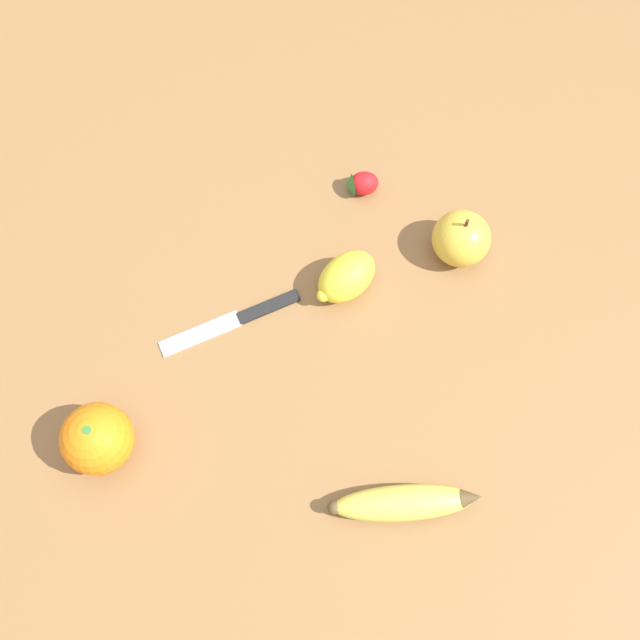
{
  "coord_description": "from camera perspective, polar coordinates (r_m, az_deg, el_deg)",
  "views": [
    {
      "loc": [
        -0.11,
        0.28,
        0.89
      ],
      "look_at": [
        -0.02,
        -0.05,
        0.03
      ],
      "focal_mm": 42.0,
      "sensor_mm": 36.0,
      "label": 1
    }
  ],
  "objects": [
    {
      "name": "lemon",
      "position": [
        0.95,
        2.01,
        3.29
      ],
      "size": [
        0.09,
        0.1,
        0.06
      ],
      "rotation": [
        0.0,
        0.0,
        0.98
      ],
      "color": "yellow",
      "rests_on": "ground_plane"
    },
    {
      "name": "strawberry",
      "position": [
        1.03,
        3.18,
        10.33
      ],
      "size": [
        0.05,
        0.05,
        0.03
      ],
      "rotation": [
        0.0,
        0.0,
        0.42
      ],
      "color": "red",
      "rests_on": "ground_plane"
    },
    {
      "name": "banana",
      "position": [
        0.88,
        6.48,
        -13.67
      ],
      "size": [
        0.17,
        0.09,
        0.04
      ],
      "rotation": [
        0.0,
        0.0,
        3.47
      ],
      "color": "#DBCC4C",
      "rests_on": "ground_plane"
    },
    {
      "name": "apple",
      "position": [
        0.98,
        10.71,
        6.13
      ],
      "size": [
        0.08,
        0.08,
        0.08
      ],
      "color": "gold",
      "rests_on": "ground_plane"
    },
    {
      "name": "orange",
      "position": [
        0.9,
        -16.61,
        -8.66
      ],
      "size": [
        0.08,
        0.08,
        0.08
      ],
      "color": "orange",
      "rests_on": "ground_plane"
    },
    {
      "name": "ground_plane",
      "position": [
        0.94,
        -1.89,
        -2.93
      ],
      "size": [
        3.0,
        3.0,
        0.0
      ],
      "primitive_type": "plane",
      "color": "olive"
    },
    {
      "name": "paring_knife",
      "position": [
        0.96,
        -6.46,
        -0.02
      ],
      "size": [
        0.16,
        0.14,
        0.01
      ],
      "rotation": [
        0.0,
        0.0,
        5.4
      ],
      "color": "silver",
      "rests_on": "ground_plane"
    }
  ]
}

